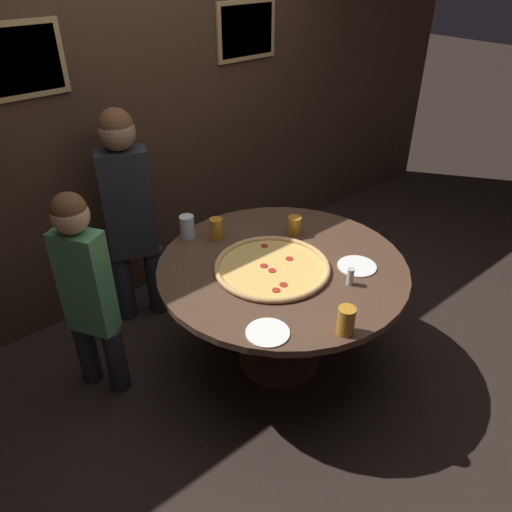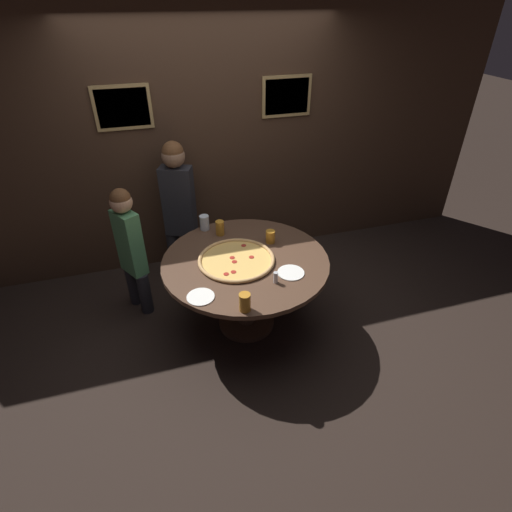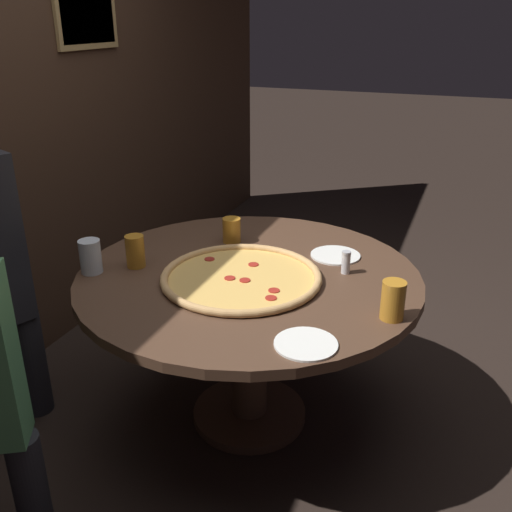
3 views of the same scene
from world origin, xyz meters
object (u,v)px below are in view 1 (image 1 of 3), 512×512
object	(u,v)px
diner_far_right	(86,286)
diner_far_left	(128,208)
dining_table	(282,285)
drink_cup_far_left	(294,226)
giant_pizza	(272,267)
drink_cup_near_left	(187,227)
condiment_shaker	(350,277)
white_plate_right_side	(357,266)
white_plate_far_back	(268,333)
drink_cup_beside_pizza	(216,229)
drink_cup_front_edge	(346,321)

from	to	relation	value
diner_far_right	diner_far_left	world-z (taller)	diner_far_left
dining_table	drink_cup_far_left	world-z (taller)	drink_cup_far_left
dining_table	drink_cup_far_left	xyz separation A→B (m)	(0.29, 0.20, 0.21)
giant_pizza	drink_cup_near_left	xyz separation A→B (m)	(-0.16, 0.61, 0.06)
giant_pizza	condiment_shaker	world-z (taller)	condiment_shaker
drink_cup_far_left	diner_far_left	world-z (taller)	diner_far_left
giant_pizza	diner_far_left	world-z (taller)	diner_far_left
white_plate_right_side	diner_far_left	distance (m)	1.48
white_plate_far_back	drink_cup_far_left	bearing A→B (deg)	38.33
diner_far_right	diner_far_left	distance (m)	0.70
diner_far_right	white_plate_far_back	bearing A→B (deg)	177.38
dining_table	white_plate_right_side	size ratio (longest dim) A/B	6.48
dining_table	drink_cup_beside_pizza	xyz separation A→B (m)	(-0.12, 0.47, 0.22)
drink_cup_near_left	drink_cup_far_left	distance (m)	0.66
dining_table	diner_far_right	world-z (taller)	diner_far_right
drink_cup_beside_pizza	white_plate_far_back	world-z (taller)	drink_cup_beside_pizza
white_plate_right_side	diner_far_left	bearing A→B (deg)	119.21
drink_cup_near_left	drink_cup_front_edge	size ratio (longest dim) A/B	1.00
dining_table	drink_cup_near_left	world-z (taller)	drink_cup_near_left
white_plate_far_back	diner_far_left	size ratio (longest dim) A/B	0.14
drink_cup_front_edge	diner_far_right	distance (m)	1.39
diner_far_right	diner_far_left	size ratio (longest dim) A/B	0.86
white_plate_far_back	diner_far_right	size ratio (longest dim) A/B	0.16
giant_pizza	drink_cup_front_edge	distance (m)	0.63
drink_cup_far_left	white_plate_far_back	distance (m)	0.95
diner_far_left	drink_cup_near_left	bearing A→B (deg)	138.33
drink_cup_front_edge	drink_cup_far_left	world-z (taller)	drink_cup_front_edge
giant_pizza	drink_cup_far_left	world-z (taller)	drink_cup_far_left
drink_cup_near_left	giant_pizza	bearing A→B (deg)	-75.56
white_plate_right_side	diner_far_right	bearing A→B (deg)	145.94
drink_cup_near_left	diner_far_left	bearing A→B (deg)	115.46
condiment_shaker	giant_pizza	bearing A→B (deg)	120.30
white_plate_right_side	drink_cup_front_edge	bearing A→B (deg)	-145.91
drink_cup_beside_pizza	white_plate_right_side	world-z (taller)	drink_cup_beside_pizza
diner_far_right	drink_cup_far_left	bearing A→B (deg)	-135.53
drink_cup_beside_pizza	condiment_shaker	xyz separation A→B (m)	(0.26, -0.85, -0.02)
drink_cup_near_left	drink_cup_beside_pizza	distance (m)	0.18
dining_table	diner_far_right	bearing A→B (deg)	149.91
dining_table	drink_cup_beside_pizza	size ratio (longest dim) A/B	10.31
white_plate_right_side	white_plate_far_back	distance (m)	0.76
white_plate_right_side	diner_far_left	size ratio (longest dim) A/B	0.15
condiment_shaker	diner_far_right	xyz separation A→B (m)	(-1.08, 0.92, -0.06)
drink_cup_front_edge	white_plate_far_back	bearing A→B (deg)	140.68
dining_table	giant_pizza	world-z (taller)	giant_pizza
drink_cup_near_left	drink_cup_beside_pizza	world-z (taller)	drink_cup_near_left
drink_cup_near_left	diner_far_right	world-z (taller)	diner_far_right
giant_pizza	condiment_shaker	size ratio (longest dim) A/B	6.74
white_plate_right_side	condiment_shaker	world-z (taller)	condiment_shaker
drink_cup_front_edge	diner_far_right	world-z (taller)	diner_far_right
drink_cup_beside_pizza	white_plate_right_side	xyz separation A→B (m)	(0.42, -0.76, -0.07)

